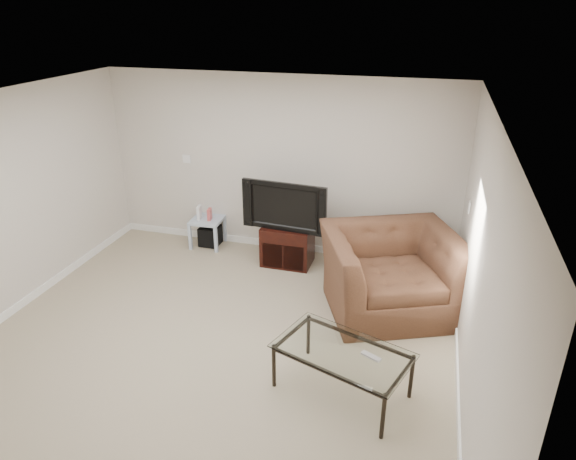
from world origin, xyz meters
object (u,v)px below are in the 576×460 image
(subwoofer, at_px, (210,235))
(coffee_table, at_px, (342,371))
(tv_stand, at_px, (288,245))
(recliner, at_px, (392,260))
(side_table, at_px, (208,232))
(television, at_px, (287,204))

(subwoofer, height_order, coffee_table, coffee_table)
(tv_stand, xyz_separation_m, recliner, (1.46, -0.78, 0.36))
(side_table, xyz_separation_m, coffee_table, (2.48, -2.58, 0.02))
(recliner, height_order, coffee_table, recliner)
(television, distance_m, recliner, 1.66)
(side_table, bearing_deg, tv_stand, -10.06)
(side_table, bearing_deg, recliner, -20.06)
(tv_stand, height_order, subwoofer, tv_stand)
(tv_stand, xyz_separation_m, subwoofer, (-1.27, 0.25, -0.13))
(tv_stand, bearing_deg, side_table, 170.08)
(subwoofer, bearing_deg, coffee_table, -46.56)
(tv_stand, bearing_deg, recliner, -27.84)
(television, height_order, recliner, recliner)
(subwoofer, bearing_deg, television, -12.29)
(recliner, bearing_deg, side_table, 136.44)
(recliner, distance_m, coffee_table, 1.64)
(side_table, distance_m, coffee_table, 3.58)
(recliner, xyz_separation_m, coffee_table, (-0.28, -1.57, -0.41))
(tv_stand, xyz_separation_m, side_table, (-1.30, 0.23, -0.07))
(subwoofer, relative_size, coffee_table, 0.24)
(tv_stand, relative_size, side_table, 1.51)
(side_table, relative_size, recliner, 0.30)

